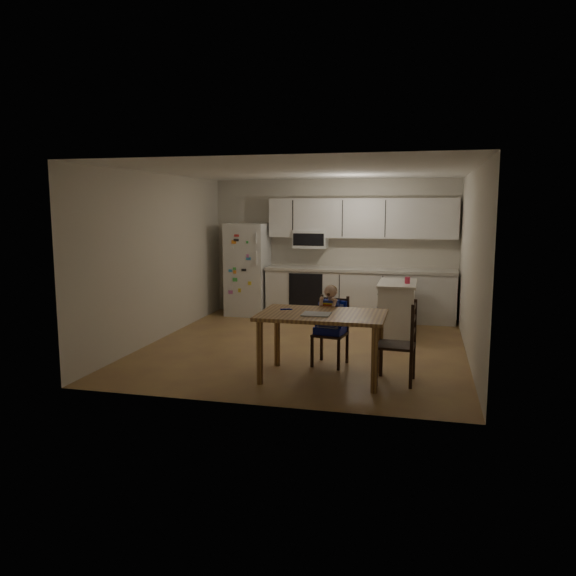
# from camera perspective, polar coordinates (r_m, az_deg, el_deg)

# --- Properties ---
(room) EXTENTS (4.52, 5.01, 2.51)m
(room) POSITION_cam_1_polar(r_m,az_deg,el_deg) (8.44, 2.44, 3.11)
(room) COLOR #8C5F3F
(room) RESTS_ON ground
(refrigerator) EXTENTS (0.72, 0.70, 1.70)m
(refrigerator) POSITION_cam_1_polar(r_m,az_deg,el_deg) (10.48, -4.11, 1.92)
(refrigerator) COLOR silver
(refrigerator) RESTS_ON ground
(kitchen_run) EXTENTS (3.37, 0.62, 2.15)m
(kitchen_run) POSITION_cam_1_polar(r_m,az_deg,el_deg) (10.13, 7.17, 1.81)
(kitchen_run) COLOR silver
(kitchen_run) RESTS_ON ground
(kitchen_island) EXTENTS (0.58, 1.11, 0.82)m
(kitchen_island) POSITION_cam_1_polar(r_m,az_deg,el_deg) (9.11, 11.01, -1.95)
(kitchen_island) COLOR silver
(kitchen_island) RESTS_ON ground
(red_cup) EXTENTS (0.08, 0.08, 0.10)m
(red_cup) POSITION_cam_1_polar(r_m,az_deg,el_deg) (8.91, 12.03, 0.78)
(red_cup) COLOR #CE2946
(red_cup) RESTS_ON kitchen_island
(dining_table) EXTENTS (1.46, 0.94, 0.78)m
(dining_table) POSITION_cam_1_polar(r_m,az_deg,el_deg) (6.55, 3.49, -3.48)
(dining_table) COLOR brown
(dining_table) RESTS_ON ground
(napkin) EXTENTS (0.32, 0.28, 0.01)m
(napkin) POSITION_cam_1_polar(r_m,az_deg,el_deg) (6.44, 2.88, -2.67)
(napkin) COLOR #B3B3B8
(napkin) RESTS_ON dining_table
(toddler_spoon) EXTENTS (0.12, 0.06, 0.02)m
(toddler_spoon) POSITION_cam_1_polar(r_m,az_deg,el_deg) (6.73, -0.28, -2.17)
(toddler_spoon) COLOR #0E1CAE
(toddler_spoon) RESTS_ON dining_table
(chair_booster) EXTENTS (0.45, 0.45, 1.03)m
(chair_booster) POSITION_cam_1_polar(r_m,az_deg,el_deg) (7.15, 4.42, -2.92)
(chair_booster) COLOR black
(chair_booster) RESTS_ON ground
(chair_side) EXTENTS (0.44, 0.44, 0.95)m
(chair_side) POSITION_cam_1_polar(r_m,az_deg,el_deg) (6.53, 11.77, -4.94)
(chair_side) COLOR black
(chair_side) RESTS_ON ground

